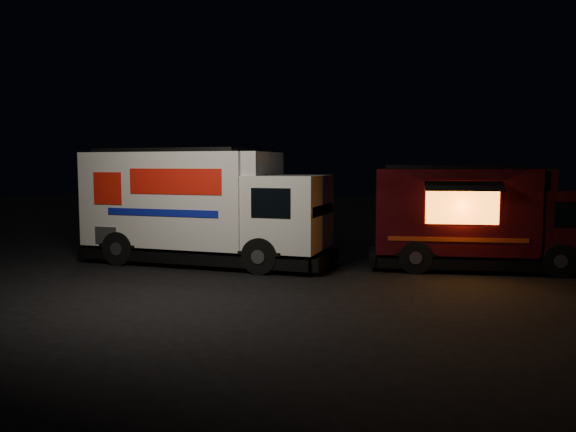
# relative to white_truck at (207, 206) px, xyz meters

# --- Properties ---
(ground) EXTENTS (80.00, 80.00, 0.00)m
(ground) POSITION_rel_white_truck_xyz_m (2.26, -1.21, -1.78)
(ground) COLOR black
(ground) RESTS_ON ground
(white_truck) EXTENTS (8.13, 3.59, 3.56)m
(white_truck) POSITION_rel_white_truck_xyz_m (0.00, 0.00, 0.00)
(white_truck) COLOR silver
(white_truck) RESTS_ON ground
(red_truck) EXTENTS (6.97, 4.21, 3.05)m
(red_truck) POSITION_rel_white_truck_xyz_m (7.85, 2.66, -0.26)
(red_truck) COLOR #3D0B11
(red_truck) RESTS_ON ground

